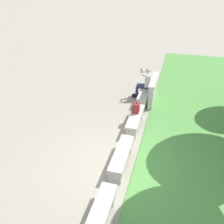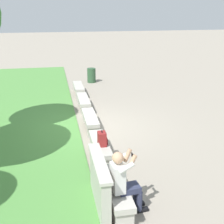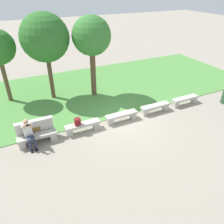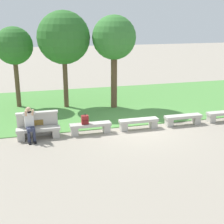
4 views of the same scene
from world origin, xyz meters
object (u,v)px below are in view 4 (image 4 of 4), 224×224
object	(u,v)px
person_photographer	(30,122)
backpack	(85,120)
bench_end	(224,115)
bench_mid	(139,123)
tree_right_background	(114,39)
tree_behind_wall	(14,46)
tree_left_background	(64,38)
bench_main	(38,132)
bench_near	(91,127)
bench_far	(183,119)

from	to	relation	value
person_photographer	backpack	xyz separation A→B (m)	(2.18, 0.05, -0.11)
bench_end	backpack	xyz separation A→B (m)	(-6.55, -0.02, 0.33)
bench_mid	tree_right_background	world-z (taller)	tree_right_background
tree_behind_wall	tree_right_background	distance (m)	5.12
bench_mid	person_photographer	size ratio (longest dim) A/B	1.29
bench_mid	bench_end	bearing A→B (deg)	0.00
backpack	tree_left_background	size ratio (longest dim) A/B	0.09
bench_main	person_photographer	size ratio (longest dim) A/B	1.29
bench_mid	tree_behind_wall	distance (m)	7.63
bench_near	person_photographer	size ratio (longest dim) A/B	1.29
bench_near	tree_behind_wall	xyz separation A→B (m)	(-2.92, 4.95, 2.91)
bench_end	person_photographer	bearing A→B (deg)	-179.49
bench_main	bench_near	distance (m)	2.11
bench_far	bench_end	distance (m)	2.11
bench_main	tree_right_background	size ratio (longest dim) A/B	0.36
bench_near	person_photographer	world-z (taller)	person_photographer
bench_far	tree_behind_wall	xyz separation A→B (m)	(-7.13, 4.95, 2.91)
bench_main	backpack	bearing A→B (deg)	-0.69
bench_near	tree_behind_wall	size ratio (longest dim) A/B	0.41
tree_right_background	tree_behind_wall	bearing A→B (deg)	163.72
bench_far	backpack	world-z (taller)	backpack
backpack	bench_end	bearing A→B (deg)	0.20
bench_main	tree_behind_wall	world-z (taller)	tree_behind_wall
bench_mid	bench_end	world-z (taller)	same
tree_left_background	bench_near	bearing A→B (deg)	-83.72
bench_main	tree_right_background	bearing A→B (deg)	40.73
bench_mid	person_photographer	distance (m)	4.54
bench_far	bench_main	bearing A→B (deg)	180.00
bench_end	tree_behind_wall	size ratio (longest dim) A/B	0.41
bench_end	tree_right_background	distance (m)	6.49
bench_mid	bench_end	distance (m)	4.21
bench_near	bench_mid	distance (m)	2.11
bench_near	bench_end	world-z (taller)	same
person_photographer	tree_right_background	world-z (taller)	tree_right_background
backpack	tree_behind_wall	distance (m)	6.21
bench_main	tree_right_background	xyz separation A→B (m)	(4.09, 3.52, 3.30)
bench_main	person_photographer	xyz separation A→B (m)	(-0.31, -0.08, 0.44)
bench_far	person_photographer	bearing A→B (deg)	-179.33
bench_main	tree_behind_wall	distance (m)	5.80
person_photographer	backpack	bearing A→B (deg)	1.43
tree_left_background	tree_behind_wall	bearing A→B (deg)	163.23
bench_main	backpack	distance (m)	1.90
bench_main	tree_behind_wall	xyz separation A→B (m)	(-0.81, 4.95, 2.91)
bench_near	bench_mid	xyz separation A→B (m)	(2.11, 0.00, 0.00)
bench_main	bench_end	world-z (taller)	same
bench_mid	person_photographer	xyz separation A→B (m)	(-4.52, -0.08, 0.44)
tree_right_background	bench_end	bearing A→B (deg)	-39.07
bench_main	bench_mid	distance (m)	4.21
bench_mid	bench_main	bearing A→B (deg)	180.00
tree_left_background	bench_end	bearing A→B (deg)	-31.84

